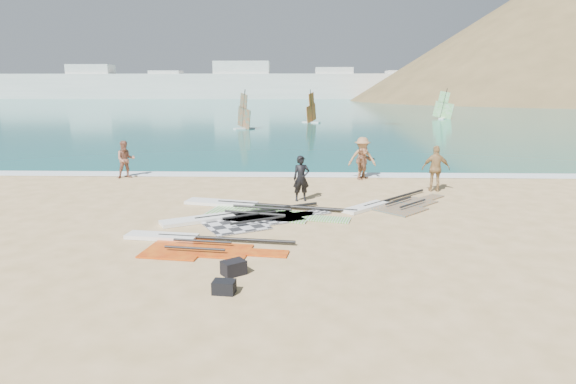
{
  "coord_description": "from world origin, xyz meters",
  "views": [
    {
      "loc": [
        -0.22,
        -11.2,
        4.38
      ],
      "look_at": [
        -0.67,
        4.0,
        1.0
      ],
      "focal_mm": 30.0,
      "sensor_mm": 36.0,
      "label": 1
    }
  ],
  "objects_px": {
    "rig_green": "(249,209)",
    "rig_red": "(189,243)",
    "rig_grey": "(236,219)",
    "rig_orange": "(391,205)",
    "gear_bag_near": "(234,268)",
    "beachgoer_right": "(363,162)",
    "gear_bag_far": "(224,287)",
    "beachgoer_left": "(126,159)",
    "beachgoer_back": "(436,169)",
    "beachgoer_mid": "(362,158)",
    "person_wetsuit": "(301,178)"
  },
  "relations": [
    {
      "from": "person_wetsuit",
      "to": "beachgoer_mid",
      "type": "bearing_deg",
      "value": 46.83
    },
    {
      "from": "rig_grey",
      "to": "person_wetsuit",
      "type": "height_order",
      "value": "person_wetsuit"
    },
    {
      "from": "rig_red",
      "to": "beachgoer_back",
      "type": "relative_size",
      "value": 2.58
    },
    {
      "from": "rig_orange",
      "to": "rig_red",
      "type": "relative_size",
      "value": 0.87
    },
    {
      "from": "rig_red",
      "to": "beachgoer_right",
      "type": "height_order",
      "value": "beachgoer_right"
    },
    {
      "from": "rig_orange",
      "to": "gear_bag_near",
      "type": "xyz_separation_m",
      "value": [
        -4.89,
        -6.7,
        0.12
      ]
    },
    {
      "from": "gear_bag_near",
      "to": "beachgoer_right",
      "type": "distance_m",
      "value": 12.87
    },
    {
      "from": "person_wetsuit",
      "to": "gear_bag_near",
      "type": "bearing_deg",
      "value": -112.72
    },
    {
      "from": "gear_bag_near",
      "to": "person_wetsuit",
      "type": "bearing_deg",
      "value": 78.11
    },
    {
      "from": "person_wetsuit",
      "to": "beachgoer_mid",
      "type": "xyz_separation_m",
      "value": [
        2.88,
        4.55,
        0.12
      ]
    },
    {
      "from": "rig_red",
      "to": "beachgoer_right",
      "type": "distance_m",
      "value": 11.67
    },
    {
      "from": "person_wetsuit",
      "to": "beachgoer_back",
      "type": "relative_size",
      "value": 0.91
    },
    {
      "from": "gear_bag_far",
      "to": "beachgoer_left",
      "type": "distance_m",
      "value": 14.73
    },
    {
      "from": "gear_bag_far",
      "to": "beachgoer_mid",
      "type": "bearing_deg",
      "value": 70.98
    },
    {
      "from": "rig_red",
      "to": "gear_bag_far",
      "type": "relative_size",
      "value": 10.52
    },
    {
      "from": "gear_bag_near",
      "to": "beachgoer_left",
      "type": "bearing_deg",
      "value": 119.86
    },
    {
      "from": "rig_orange",
      "to": "beachgoer_right",
      "type": "bearing_deg",
      "value": 48.16
    },
    {
      "from": "rig_orange",
      "to": "beachgoer_back",
      "type": "xyz_separation_m",
      "value": [
        2.33,
        2.69,
        0.92
      ]
    },
    {
      "from": "rig_green",
      "to": "rig_red",
      "type": "bearing_deg",
      "value": -95.11
    },
    {
      "from": "beachgoer_mid",
      "to": "rig_grey",
      "type": "bearing_deg",
      "value": -121.11
    },
    {
      "from": "rig_orange",
      "to": "person_wetsuit",
      "type": "xyz_separation_m",
      "value": [
        -3.31,
        0.8,
        0.83
      ]
    },
    {
      "from": "rig_orange",
      "to": "beachgoer_left",
      "type": "distance_m",
      "value": 12.92
    },
    {
      "from": "rig_green",
      "to": "gear_bag_near",
      "type": "height_order",
      "value": "gear_bag_near"
    },
    {
      "from": "rig_grey",
      "to": "rig_orange",
      "type": "distance_m",
      "value": 5.86
    },
    {
      "from": "beachgoer_left",
      "to": "beachgoer_right",
      "type": "relative_size",
      "value": 1.09
    },
    {
      "from": "gear_bag_near",
      "to": "rig_green",
      "type": "bearing_deg",
      "value": 92.57
    },
    {
      "from": "beachgoer_left",
      "to": "beachgoer_right",
      "type": "height_order",
      "value": "beachgoer_left"
    },
    {
      "from": "rig_red",
      "to": "beachgoer_back",
      "type": "height_order",
      "value": "beachgoer_back"
    },
    {
      "from": "gear_bag_far",
      "to": "rig_orange",
      "type": "bearing_deg",
      "value": 57.45
    },
    {
      "from": "gear_bag_near",
      "to": "person_wetsuit",
      "type": "xyz_separation_m",
      "value": [
        1.58,
        7.5,
        0.71
      ]
    },
    {
      "from": "rig_red",
      "to": "person_wetsuit",
      "type": "xyz_separation_m",
      "value": [
        3.14,
        5.4,
        0.83
      ]
    },
    {
      "from": "rig_green",
      "to": "gear_bag_near",
      "type": "distance_m",
      "value": 5.96
    },
    {
      "from": "gear_bag_near",
      "to": "beachgoer_left",
      "type": "xyz_separation_m",
      "value": [
        -6.87,
        11.97,
        0.73
      ]
    },
    {
      "from": "beachgoer_mid",
      "to": "person_wetsuit",
      "type": "bearing_deg",
      "value": -119.41
    },
    {
      "from": "rig_orange",
      "to": "beachgoer_left",
      "type": "relative_size",
      "value": 2.42
    },
    {
      "from": "beachgoer_back",
      "to": "rig_orange",
      "type": "bearing_deg",
      "value": 54.1
    },
    {
      "from": "gear_bag_far",
      "to": "beachgoer_left",
      "type": "relative_size",
      "value": 0.26
    },
    {
      "from": "rig_green",
      "to": "beachgoer_back",
      "type": "height_order",
      "value": "beachgoer_back"
    },
    {
      "from": "rig_grey",
      "to": "beachgoer_left",
      "type": "xyz_separation_m",
      "value": [
        -6.3,
        7.38,
        0.85
      ]
    },
    {
      "from": "rig_orange",
      "to": "beachgoer_back",
      "type": "bearing_deg",
      "value": 3.12
    },
    {
      "from": "rig_green",
      "to": "rig_red",
      "type": "xyz_separation_m",
      "value": [
        -1.29,
        -3.85,
        -0.0
      ]
    },
    {
      "from": "beachgoer_back",
      "to": "beachgoer_left",
      "type": "bearing_deg",
      "value": -5.47
    },
    {
      "from": "beachgoer_right",
      "to": "beachgoer_mid",
      "type": "bearing_deg",
      "value": 128.08
    },
    {
      "from": "beachgoer_mid",
      "to": "rig_red",
      "type": "bearing_deg",
      "value": -118.25
    },
    {
      "from": "rig_green",
      "to": "beachgoer_back",
      "type": "bearing_deg",
      "value": 38.11
    },
    {
      "from": "rig_red",
      "to": "gear_bag_near",
      "type": "relative_size",
      "value": 9.4
    },
    {
      "from": "rig_green",
      "to": "beachgoer_mid",
      "type": "xyz_separation_m",
      "value": [
        4.73,
        6.09,
        0.95
      ]
    },
    {
      "from": "rig_grey",
      "to": "rig_red",
      "type": "distance_m",
      "value": 2.68
    },
    {
      "from": "person_wetsuit",
      "to": "beachgoer_back",
      "type": "distance_m",
      "value": 5.95
    },
    {
      "from": "rig_red",
      "to": "beachgoer_back",
      "type": "bearing_deg",
      "value": 47.31
    }
  ]
}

